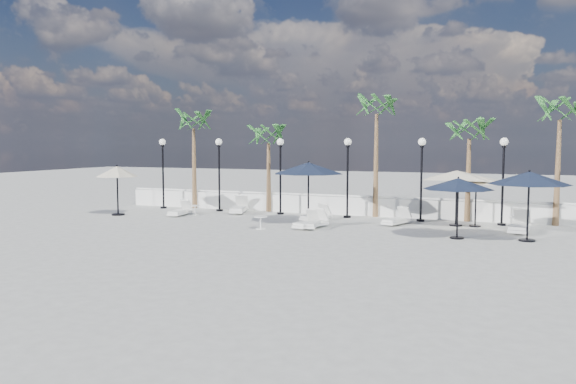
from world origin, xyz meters
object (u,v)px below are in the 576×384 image
at_px(parasol_navy_right, 529,179).
at_px(parasol_cream_small, 117,172).
at_px(lounger_3, 316,216).
at_px(lounger_2, 311,223).
at_px(lounger_5, 311,223).
at_px(parasol_cream_sq_b, 457,171).
at_px(lounger_4, 397,220).
at_px(lounger_6, 520,226).
at_px(parasol_cream_sq_a, 476,175).
at_px(parasol_navy_mid, 458,184).
at_px(parasol_navy_left, 308,168).
at_px(lounger_1, 239,208).
at_px(lounger_0, 180,211).

bearing_deg(parasol_navy_right, parasol_cream_small, 178.32).
xyz_separation_m(lounger_3, parasol_navy_right, (9.00, -2.30, 2.09)).
xyz_separation_m(lounger_2, lounger_5, (-0.03, 0.03, -0.01)).
height_order(lounger_5, parasol_cream_sq_b, parasol_cream_sq_b).
bearing_deg(lounger_4, parasol_cream_sq_b, 33.80).
xyz_separation_m(lounger_6, parasol_cream_sq_a, (-1.76, 1.06, 1.95)).
xyz_separation_m(parasol_navy_mid, parasol_cream_sq_b, (-0.34, 3.41, 0.34)).
bearing_deg(parasol_cream_sq_b, parasol_navy_left, -163.03).
bearing_deg(lounger_3, lounger_5, -56.82).
height_order(lounger_4, parasol_navy_left, parasol_navy_left).
bearing_deg(parasol_navy_mid, lounger_1, 160.66).
bearing_deg(lounger_3, parasol_navy_left, -68.33).
height_order(lounger_5, parasol_navy_right, parasol_navy_right).
bearing_deg(parasol_cream_sq_a, lounger_0, -173.63).
bearing_deg(lounger_0, parasol_navy_right, -11.91).
relative_size(parasol_navy_left, parasol_cream_small, 1.27).
bearing_deg(parasol_cream_sq_b, parasol_cream_sq_a, 3.54).
xyz_separation_m(lounger_6, parasol_cream_sq_b, (-2.57, 1.01, 2.14)).
relative_size(lounger_1, lounger_5, 1.17).
xyz_separation_m(lounger_0, parasol_navy_left, (6.90, -0.38, 2.26)).
bearing_deg(lounger_3, lounger_1, -175.24).
bearing_deg(lounger_4, parasol_cream_small, -153.94).
distance_m(lounger_5, parasol_navy_mid, 6.30).
distance_m(lounger_1, parasol_cream_sq_a, 11.77).
bearing_deg(lounger_6, lounger_2, -159.71).
distance_m(lounger_5, parasol_navy_left, 2.56).
height_order(lounger_4, parasol_navy_right, parasol_navy_right).
relative_size(lounger_2, parasol_cream_small, 0.78).
xyz_separation_m(parasol_navy_left, parasol_cream_small, (-9.90, -0.60, -0.33)).
relative_size(lounger_4, parasol_cream_sq_a, 0.38).
bearing_deg(parasol_cream_small, parasol_navy_right, -1.68).
distance_m(lounger_0, parasol_navy_left, 7.27).
height_order(lounger_5, lounger_6, lounger_6).
distance_m(lounger_0, parasol_cream_sq_a, 14.10).
bearing_deg(parasol_navy_mid, lounger_4, 135.46).
height_order(lounger_6, parasol_navy_right, parasol_navy_right).
height_order(lounger_0, parasol_cream_small, parasol_cream_small).
bearing_deg(lounger_0, parasol_navy_left, -9.55).
xyz_separation_m(lounger_0, lounger_6, (15.63, 0.49, 0.05)).
xyz_separation_m(lounger_1, lounger_4, (8.36, -1.17, -0.04)).
bearing_deg(lounger_3, lounger_4, 20.77).
height_order(lounger_4, parasol_cream_sq_b, parasol_cream_sq_b).
relative_size(lounger_5, parasol_cream_small, 0.74).
bearing_deg(parasol_navy_mid, parasol_navy_right, 8.72).
xyz_separation_m(lounger_1, parasol_cream_small, (-5.27, -2.98, 1.89)).
xyz_separation_m(parasol_navy_left, parasol_navy_mid, (6.51, -1.53, -0.41)).
bearing_deg(lounger_2, lounger_6, 31.38).
xyz_separation_m(lounger_4, parasol_navy_mid, (2.79, -2.74, 1.84)).
bearing_deg(lounger_1, parasol_navy_mid, -35.68).
xyz_separation_m(lounger_2, parasol_navy_left, (-0.53, 1.14, 2.25)).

